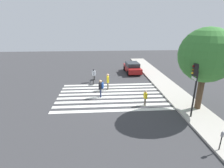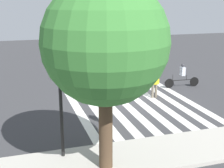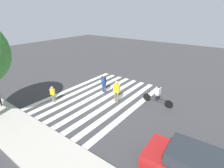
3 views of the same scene
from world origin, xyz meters
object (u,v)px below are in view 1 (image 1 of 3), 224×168
(parking_meter, at_px, (222,137))
(street_tree, at_px, (206,56))
(car_parked_dark_suv, at_px, (132,68))
(pedestrian_adult_yellow_jacket, at_px, (101,87))
(pedestrian_adult_blue_shirt, at_px, (108,81))
(pedestrian_adult_tall_backpack, at_px, (145,97))
(traffic_light, at_px, (195,79))
(cyclist_mid_street, at_px, (94,75))

(parking_meter, xyz_separation_m, street_tree, (-4.81, 1.44, 3.40))
(street_tree, bearing_deg, car_parked_dark_suv, -164.63)
(pedestrian_adult_yellow_jacket, xyz_separation_m, pedestrian_adult_blue_shirt, (-1.86, 0.73, 0.00))
(pedestrian_adult_tall_backpack, bearing_deg, pedestrian_adult_yellow_jacket, 45.68)
(parking_meter, height_order, pedestrian_adult_yellow_jacket, pedestrian_adult_yellow_jacket)
(traffic_light, distance_m, car_parked_dark_suv, 13.12)
(pedestrian_adult_yellow_jacket, bearing_deg, parking_meter, -122.80)
(parking_meter, bearing_deg, pedestrian_adult_tall_backpack, -156.88)
(traffic_light, height_order, pedestrian_adult_blue_shirt, traffic_light)
(pedestrian_adult_blue_shirt, distance_m, car_parked_dark_suv, 7.53)
(pedestrian_adult_yellow_jacket, height_order, car_parked_dark_suv, pedestrian_adult_yellow_jacket)
(pedestrian_adult_tall_backpack, height_order, car_parked_dark_suv, car_parked_dark_suv)
(pedestrian_adult_blue_shirt, bearing_deg, cyclist_mid_street, 27.63)
(traffic_light, xyz_separation_m, parking_meter, (3.54, -0.13, -2.04))
(pedestrian_adult_tall_backpack, xyz_separation_m, car_parked_dark_suv, (-10.42, 0.80, 0.01))
(pedestrian_adult_yellow_jacket, distance_m, car_parked_dark_suv, 9.51)
(street_tree, relative_size, pedestrian_adult_tall_backpack, 4.85)
(pedestrian_adult_yellow_jacket, height_order, cyclist_mid_street, pedestrian_adult_yellow_jacket)
(traffic_light, height_order, street_tree, street_tree)
(parking_meter, distance_m, car_parked_dark_suv, 16.43)
(pedestrian_adult_blue_shirt, xyz_separation_m, car_parked_dark_suv, (-6.53, 3.74, -0.23))
(traffic_light, distance_m, street_tree, 2.27)
(parking_meter, relative_size, car_parked_dark_suv, 0.30)
(cyclist_mid_street, bearing_deg, street_tree, 50.57)
(street_tree, xyz_separation_m, pedestrian_adult_tall_backpack, (-1.10, -3.96, -3.60))
(parking_meter, distance_m, cyclist_mid_street, 14.32)
(pedestrian_adult_tall_backpack, height_order, pedestrian_adult_blue_shirt, pedestrian_adult_blue_shirt)
(pedestrian_adult_blue_shirt, xyz_separation_m, cyclist_mid_street, (-2.69, -1.51, -0.12))
(parking_meter, height_order, street_tree, street_tree)
(parking_meter, height_order, car_parked_dark_suv, car_parked_dark_suv)
(pedestrian_adult_yellow_jacket, relative_size, car_parked_dark_suv, 0.39)
(street_tree, bearing_deg, traffic_light, -46.06)
(street_tree, relative_size, pedestrian_adult_blue_shirt, 3.67)
(pedestrian_adult_yellow_jacket, distance_m, cyclist_mid_street, 4.62)
(parking_meter, height_order, pedestrian_adult_tall_backpack, pedestrian_adult_tall_backpack)
(pedestrian_adult_tall_backpack, relative_size, cyclist_mid_street, 0.54)
(pedestrian_adult_blue_shirt, bearing_deg, street_tree, -127.56)
(pedestrian_adult_blue_shirt, bearing_deg, traffic_light, -139.91)
(street_tree, bearing_deg, pedestrian_adult_tall_backpack, -105.57)
(cyclist_mid_street, bearing_deg, pedestrian_adult_yellow_jacket, 12.75)
(pedestrian_adult_yellow_jacket, height_order, pedestrian_adult_tall_backpack, pedestrian_adult_yellow_jacket)
(pedestrian_adult_yellow_jacket, xyz_separation_m, pedestrian_adult_tall_backpack, (2.03, 3.67, -0.24))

